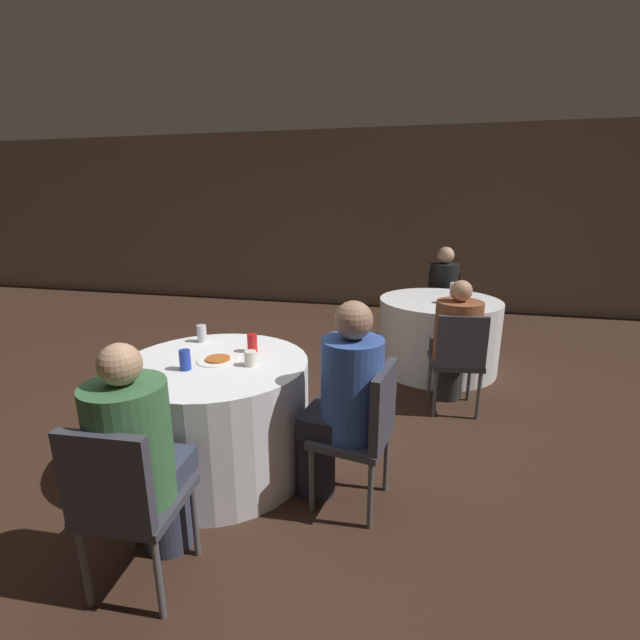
# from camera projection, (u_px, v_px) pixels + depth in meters

# --- Properties ---
(ground_plane) EXTENTS (16.00, 16.00, 0.00)m
(ground_plane) POSITION_uv_depth(u_px,v_px,m) (247.00, 463.00, 2.89)
(ground_plane) COLOR #382319
(wall_back) EXTENTS (16.00, 0.06, 2.80)m
(wall_back) POSITION_uv_depth(u_px,v_px,m) (356.00, 220.00, 6.98)
(wall_back) COLOR #7A6B5B
(wall_back) RESTS_ON ground_plane
(table_near) EXTENTS (1.17, 1.17, 0.74)m
(table_near) POSITION_uv_depth(u_px,v_px,m) (218.00, 415.00, 2.77)
(table_near) COLOR silver
(table_near) RESTS_ON ground_plane
(table_far) EXTENTS (1.22, 1.22, 0.74)m
(table_far) POSITION_uv_depth(u_px,v_px,m) (438.00, 334.00, 4.44)
(table_far) COLOR white
(table_far) RESTS_ON ground_plane
(chair_near_east) EXTENTS (0.46, 0.46, 0.86)m
(chair_near_east) POSITION_uv_depth(u_px,v_px,m) (367.00, 424.00, 2.36)
(chair_near_east) COLOR #383842
(chair_near_east) RESTS_ON ground_plane
(chair_near_south) EXTENTS (0.42, 0.43, 0.86)m
(chair_near_south) POSITION_uv_depth(u_px,v_px,m) (123.00, 496.00, 1.78)
(chair_near_south) COLOR #383842
(chair_near_south) RESTS_ON ground_plane
(chair_far_north) EXTENTS (0.43, 0.43, 0.86)m
(chair_far_north) POSITION_uv_depth(u_px,v_px,m) (442.00, 300.00, 5.34)
(chair_far_north) COLOR #383842
(chair_far_north) RESTS_ON ground_plane
(chair_far_south) EXTENTS (0.44, 0.45, 0.86)m
(chair_far_south) POSITION_uv_depth(u_px,v_px,m) (458.00, 355.00, 3.43)
(chair_far_south) COLOR #383842
(chair_far_south) RESTS_ON ground_plane
(person_blue_shirt) EXTENTS (0.51, 0.38, 1.21)m
(person_blue_shirt) POSITION_uv_depth(u_px,v_px,m) (341.00, 404.00, 2.39)
(person_blue_shirt) COLOR black
(person_blue_shirt) RESTS_ON ground_plane
(person_green_jacket) EXTENTS (0.35, 0.51, 1.16)m
(person_green_jacket) POSITION_uv_depth(u_px,v_px,m) (142.00, 460.00, 1.91)
(person_green_jacket) COLOR #33384C
(person_green_jacket) RESTS_ON ground_plane
(person_floral_shirt) EXTENTS (0.39, 0.52, 1.11)m
(person_floral_shirt) POSITION_uv_depth(u_px,v_px,m) (455.00, 342.00, 3.56)
(person_floral_shirt) COLOR #282828
(person_floral_shirt) RESTS_ON ground_plane
(person_black_shirt) EXTENTS (0.35, 0.51, 1.18)m
(person_black_shirt) POSITION_uv_depth(u_px,v_px,m) (442.00, 296.00, 5.18)
(person_black_shirt) COLOR #33384C
(person_black_shirt) RESTS_ON ground_plane
(pizza_plate_near) EXTENTS (0.26, 0.26, 0.02)m
(pizza_plate_near) POSITION_uv_depth(u_px,v_px,m) (218.00, 359.00, 2.69)
(pizza_plate_near) COLOR white
(pizza_plate_near) RESTS_ON table_near
(soda_can_red) EXTENTS (0.07, 0.07, 0.12)m
(soda_can_red) POSITION_uv_depth(u_px,v_px,m) (252.00, 343.00, 2.83)
(soda_can_red) COLOR red
(soda_can_red) RESTS_ON table_near
(soda_can_blue) EXTENTS (0.07, 0.07, 0.12)m
(soda_can_blue) POSITION_uv_depth(u_px,v_px,m) (185.00, 360.00, 2.53)
(soda_can_blue) COLOR #1E38A5
(soda_can_blue) RESTS_ON table_near
(soda_can_silver) EXTENTS (0.07, 0.07, 0.12)m
(soda_can_silver) POSITION_uv_depth(u_px,v_px,m) (202.00, 333.00, 3.03)
(soda_can_silver) COLOR silver
(soda_can_silver) RESTS_ON table_near
(cup_near) EXTENTS (0.07, 0.07, 0.09)m
(cup_near) POSITION_uv_depth(u_px,v_px,m) (250.00, 358.00, 2.59)
(cup_near) COLOR silver
(cup_near) RESTS_ON table_near
(bottle_far) EXTENTS (0.09, 0.09, 0.20)m
(bottle_far) POSITION_uv_depth(u_px,v_px,m) (454.00, 293.00, 4.17)
(bottle_far) COLOR white
(bottle_far) RESTS_ON table_far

